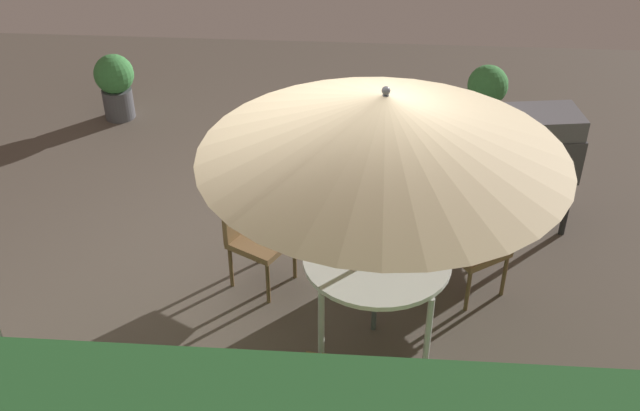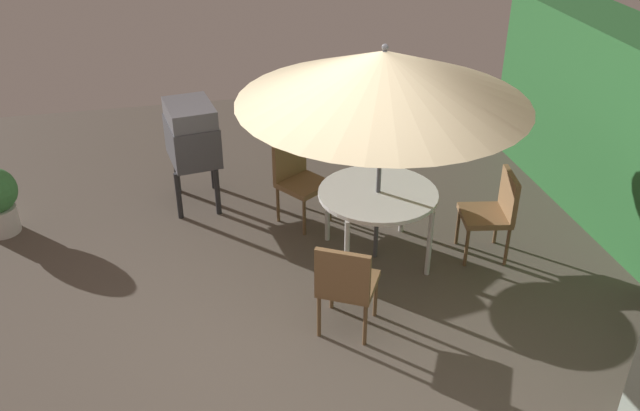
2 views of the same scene
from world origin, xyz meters
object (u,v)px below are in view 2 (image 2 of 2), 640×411
at_px(chair_far_side, 298,176).
at_px(chair_toward_hedge, 346,283).
at_px(patio_umbrella, 384,77).
at_px(bbq_grill, 192,135).
at_px(patio_table, 378,197).
at_px(chair_near_shed, 494,209).

relative_size(chair_far_side, chair_toward_hedge, 1.00).
height_order(patio_umbrella, bbq_grill, patio_umbrella).
height_order(patio_table, chair_far_side, chair_far_side).
bearing_deg(patio_umbrella, chair_toward_hedge, -28.78).
xyz_separation_m(patio_umbrella, bbq_grill, (-1.50, -1.68, -1.05)).
distance_m(patio_umbrella, chair_far_side, 1.76).
bearing_deg(chair_toward_hedge, bbq_grill, -156.81).
bearing_deg(chair_far_side, chair_toward_hedge, 0.96).
bearing_deg(patio_umbrella, chair_far_side, -145.77).
bearing_deg(patio_umbrella, bbq_grill, -131.77).
relative_size(patio_table, chair_near_shed, 1.28).
xyz_separation_m(patio_umbrella, chair_near_shed, (0.20, 1.14, -1.37)).
height_order(bbq_grill, chair_near_shed, bbq_grill).
relative_size(chair_near_shed, chair_toward_hedge, 1.00).
bearing_deg(chair_near_shed, patio_table, -100.04).
bearing_deg(chair_far_side, chair_near_shed, 57.75).
bearing_deg(patio_table, patio_umbrella, -18.43).
distance_m(chair_far_side, chair_toward_hedge, 1.96).
distance_m(bbq_grill, chair_toward_hedge, 2.80).
bearing_deg(patio_umbrella, chair_near_shed, 79.96).
bearing_deg(chair_near_shed, chair_far_side, -122.25).
xyz_separation_m(chair_near_shed, chair_far_side, (-1.11, -1.75, 0.00)).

